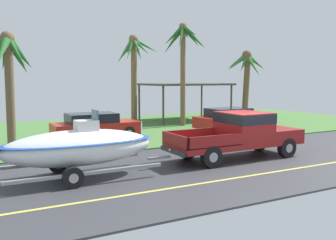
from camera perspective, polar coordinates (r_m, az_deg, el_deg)
The scene contains 10 objects.
ground at distance 22.24m, azimuth -1.84°, elevation -2.06°, with size 36.00×22.00×0.11m.
pickup_truck_towing at distance 15.67m, azimuth 11.29°, elevation -1.86°, with size 5.95×1.98×1.87m.
boat_on_trailer at distance 12.54m, azimuth -13.38°, elevation -4.03°, with size 6.11×2.30×2.22m.
parked_sedan_near at distance 20.66m, azimuth -11.02°, elevation -0.91°, with size 4.60×1.89×1.38m.
parked_sedan_far at distance 23.96m, azimuth 9.45°, elevation 0.11°, with size 4.65×1.92×1.38m.
carport_awning at distance 28.57m, azimuth 2.54°, elevation 5.29°, with size 6.25×4.51×2.86m.
palm_tree_near_left at distance 27.15m, azimuth -5.27°, elevation 9.29°, with size 3.31×2.83×6.31m.
palm_tree_near_right at distance 16.66m, azimuth -23.06°, elevation 7.88°, with size 2.39×2.94×5.14m.
palm_tree_mid at distance 28.53m, azimuth 11.71°, elevation 7.41°, with size 2.91×3.32×5.29m.
palm_tree_far_left at distance 25.49m, azimuth 2.31°, elevation 11.08°, with size 3.05×3.24×6.89m.
Camera 1 is at (-9.80, -11.31, 3.25)m, focal length 40.25 mm.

